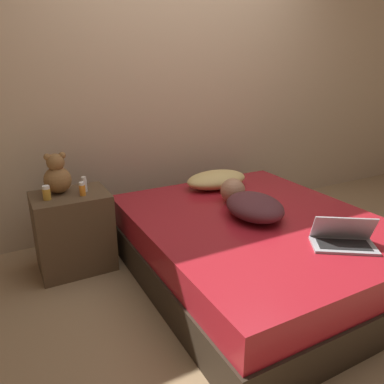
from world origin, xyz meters
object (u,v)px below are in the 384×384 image
person_lying (250,203)px  laptop (343,239)px  pillow (216,180)px  bottle_orange (82,189)px  teddy_bear (57,176)px  bottle_white (84,184)px  bottle_amber (47,193)px

person_lying → laptop: person_lying is taller
pillow → bottle_orange: bearing=-177.7°
teddy_bear → bottle_white: (0.17, -0.06, -0.07)m
teddy_bear → bottle_orange: bearing=-45.5°
laptop → bottle_amber: (-1.44, 1.22, 0.14)m
laptop → bottle_white: bottle_white is taller
laptop → pillow: bearing=128.3°
pillow → laptop: 1.24m
pillow → bottle_orange: 1.12m
bottle_orange → bottle_white: (0.03, 0.08, 0.01)m
bottle_amber → bottle_white: size_ratio=0.91×
teddy_bear → bottle_amber: teddy_bear is taller
pillow → bottle_white: (-1.08, 0.03, 0.12)m
pillow → teddy_bear: (-1.25, 0.09, 0.19)m
pillow → bottle_amber: bearing=-179.3°
person_lying → bottle_orange: (-1.01, 0.56, 0.10)m
person_lying → bottle_orange: bearing=157.0°
bottle_amber → bottle_white: bottle_white is taller
pillow → bottle_white: size_ratio=4.94×
teddy_bear → person_lying: bearing=-31.2°
person_lying → laptop: bearing=-67.3°
bottle_amber → bottle_orange: (0.23, -0.03, -0.00)m
teddy_bear → bottle_orange: teddy_bear is taller
teddy_bear → bottle_amber: 0.16m
pillow → bottle_orange: (-1.11, -0.05, 0.11)m
laptop → person_lying: bearing=140.8°
laptop → bottle_white: 1.74m
person_lying → bottle_amber: bottle_amber is taller
teddy_bear → bottle_amber: (-0.09, -0.11, -0.08)m
laptop → teddy_bear: (-1.34, 1.33, 0.22)m
person_lying → pillow: bearing=86.7°
bottle_white → pillow: bearing=-1.8°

